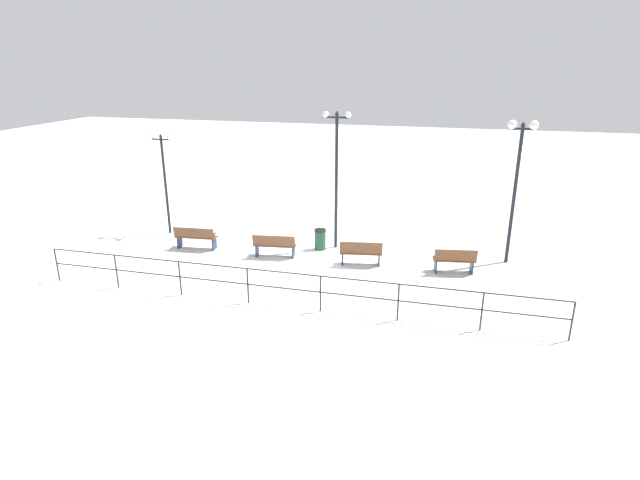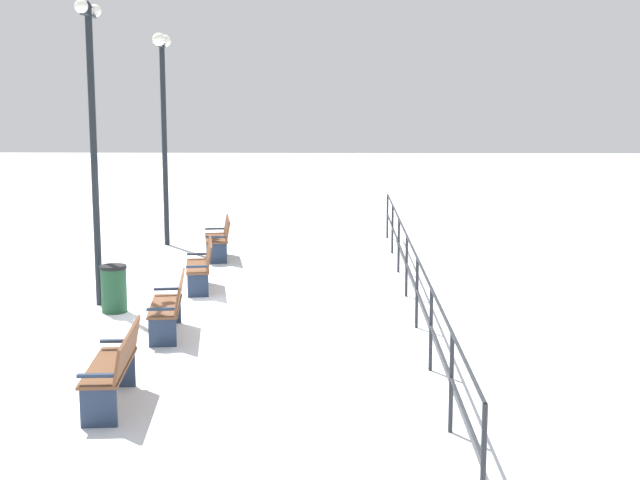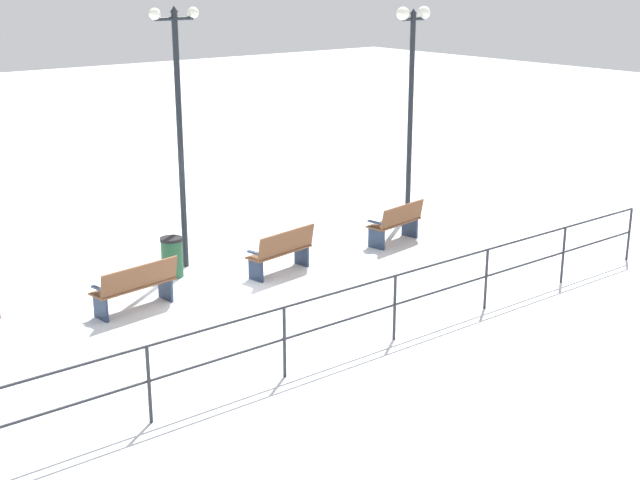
% 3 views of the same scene
% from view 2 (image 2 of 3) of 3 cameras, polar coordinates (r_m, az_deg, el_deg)
% --- Properties ---
extents(ground_plane, '(80.00, 80.00, 0.00)m').
position_cam_2_polar(ground_plane, '(15.79, -8.35, -4.35)').
color(ground_plane, white).
rests_on(ground_plane, ground).
extents(bench_nearest, '(0.75, 1.48, 0.92)m').
position_cam_2_polar(bench_nearest, '(20.40, -6.31, 0.16)').
color(bench_nearest, brown).
rests_on(bench_nearest, ground).
extents(bench_second, '(0.71, 1.55, 0.93)m').
position_cam_2_polar(bench_second, '(17.25, -7.42, -1.51)').
color(bench_second, brown).
rests_on(bench_second, ground).
extents(bench_third, '(0.70, 1.62, 0.90)m').
position_cam_2_polar(bench_third, '(14.15, -9.37, -4.00)').
color(bench_third, brown).
rests_on(bench_third, ground).
extents(bench_fourth, '(0.63, 1.64, 0.91)m').
position_cam_2_polar(bench_fourth, '(11.12, -12.72, -7.70)').
color(bench_fourth, brown).
rests_on(bench_fourth, ground).
extents(lamppost_near, '(0.31, 0.98, 5.04)m').
position_cam_2_polar(lamppost_near, '(22.19, -9.80, 8.77)').
color(lamppost_near, black).
rests_on(lamppost_near, ground).
extents(lamppost_middle, '(0.22, 1.05, 5.20)m').
position_cam_2_polar(lamppost_middle, '(16.04, -14.08, 7.52)').
color(lamppost_middle, black).
rests_on(lamppost_middle, ground).
extents(waterfront_railing, '(0.05, 15.69, 1.14)m').
position_cam_2_polar(waterfront_railing, '(15.46, 5.76, -1.67)').
color(waterfront_railing, '#26282D').
rests_on(waterfront_railing, ground).
extents(trash_bin, '(0.45, 0.45, 0.81)m').
position_cam_2_polar(trash_bin, '(15.77, -12.79, -2.99)').
color(trash_bin, '#1E4C2D').
rests_on(trash_bin, ground).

